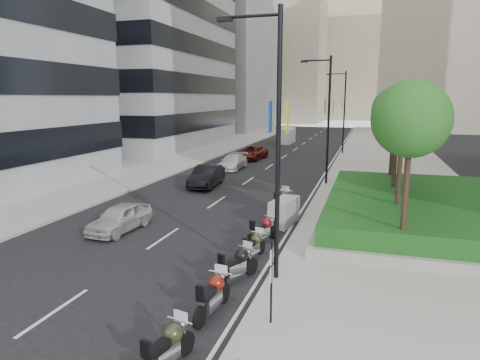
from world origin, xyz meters
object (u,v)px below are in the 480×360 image
at_px(lamp_post_0, 274,133).
at_px(motorcycle_6, 282,201).
at_px(car_a, 120,218).
at_px(car_b, 207,176).
at_px(parking_sign, 271,278).
at_px(motorcycle_1, 213,295).
at_px(motorcycle_2, 237,265).
at_px(delivery_van, 286,136).
at_px(motorcycle_5, 284,212).
at_px(motorcycle_0, 168,348).
at_px(car_d, 252,153).
at_px(car_c, 233,162).
at_px(motorcycle_4, 263,230).
at_px(lamp_post_1, 326,114).
at_px(lamp_post_2, 343,108).
at_px(motorcycle_3, 254,246).

relative_size(lamp_post_0, motorcycle_6, 3.85).
height_order(car_a, car_b, car_b).
distance_m(parking_sign, motorcycle_1, 1.99).
relative_size(motorcycle_2, delivery_van, 0.43).
relative_size(parking_sign, motorcycle_5, 1.09).
distance_m(parking_sign, motorcycle_6, 12.04).
xyz_separation_m(car_a, delivery_van, (0.04, 41.07, 0.29)).
height_order(motorcycle_0, delivery_van, delivery_van).
relative_size(motorcycle_6, car_d, 0.48).
height_order(parking_sign, motorcycle_0, parking_sign).
xyz_separation_m(car_b, car_d, (-0.57, 14.00, -0.07)).
relative_size(parking_sign, motorcycle_6, 1.07).
bearing_deg(motorcycle_5, car_b, 51.83).
relative_size(motorcycle_1, motorcycle_5, 0.97).
relative_size(car_a, car_b, 0.84).
bearing_deg(delivery_van, car_c, -91.63).
distance_m(motorcycle_1, motorcycle_4, 6.51).
height_order(lamp_post_0, parking_sign, lamp_post_0).
relative_size(lamp_post_0, parking_sign, 3.60).
bearing_deg(car_a, lamp_post_0, -18.51).
bearing_deg(motorcycle_6, motorcycle_4, -168.95).
bearing_deg(motorcycle_4, lamp_post_0, -137.25).
bearing_deg(motorcycle_6, motorcycle_1, -169.69).
relative_size(lamp_post_1, car_c, 2.03).
distance_m(motorcycle_0, motorcycle_4, 9.28).
distance_m(car_a, car_d, 24.73).
xyz_separation_m(parking_sign, motorcycle_0, (-1.85, -2.53, -0.90)).
bearing_deg(delivery_van, motorcycle_2, -81.90).
relative_size(motorcycle_2, car_d, 0.42).
bearing_deg(car_a, car_d, 95.01).
bearing_deg(lamp_post_2, lamp_post_0, -90.00).
distance_m(lamp_post_2, motorcycle_4, 31.59).
bearing_deg(motorcycle_1, car_c, 22.32).
height_order(motorcycle_1, motorcycle_3, motorcycle_1).
xyz_separation_m(motorcycle_4, car_c, (-7.19, 18.03, 0.08)).
bearing_deg(motorcycle_0, parking_sign, -24.57).
bearing_deg(car_c, motorcycle_2, -71.58).
distance_m(motorcycle_6, car_b, 8.33).
bearing_deg(lamp_post_1, parking_sign, -88.12).
relative_size(motorcycle_0, car_d, 0.43).
height_order(motorcycle_3, car_b, car_b).
relative_size(motorcycle_1, car_c, 0.50).
height_order(lamp_post_2, motorcycle_2, lamp_post_2).
bearing_deg(motorcycle_0, car_b, 30.49).
relative_size(lamp_post_0, lamp_post_2, 1.00).
bearing_deg(motorcycle_3, motorcycle_4, 15.67).
distance_m(motorcycle_5, motorcycle_6, 2.35).
height_order(lamp_post_2, car_a, lamp_post_2).
xyz_separation_m(motorcycle_6, car_d, (-7.01, 19.27, 0.05)).
bearing_deg(car_a, motorcycle_4, 7.33).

